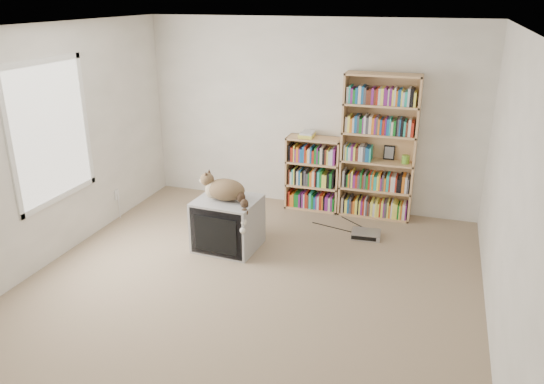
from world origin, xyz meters
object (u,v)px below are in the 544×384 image
(cat, at_px, (228,194))
(bookcase_short, at_px, (314,175))
(bookcase_tall, at_px, (378,151))
(crt_tv, at_px, (228,223))
(dvd_player, at_px, (366,234))

(cat, relative_size, bookcase_short, 0.66)
(bookcase_tall, bearing_deg, cat, -133.03)
(crt_tv, bearing_deg, bookcase_short, 69.88)
(cat, relative_size, dvd_player, 1.92)
(bookcase_short, relative_size, dvd_player, 2.90)
(bookcase_tall, height_order, bookcase_short, bookcase_tall)
(bookcase_tall, bearing_deg, dvd_player, -89.52)
(crt_tv, bearing_deg, cat, -57.64)
(cat, xyz_separation_m, dvd_player, (1.45, 0.81, -0.65))
(cat, bearing_deg, dvd_player, 27.73)
(crt_tv, xyz_separation_m, bookcase_short, (0.64, 1.48, 0.17))
(bookcase_tall, bearing_deg, bookcase_short, -179.86)
(crt_tv, height_order, cat, cat)
(dvd_player, bearing_deg, bookcase_tall, 85.86)
(crt_tv, bearing_deg, bookcase_tall, 48.30)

